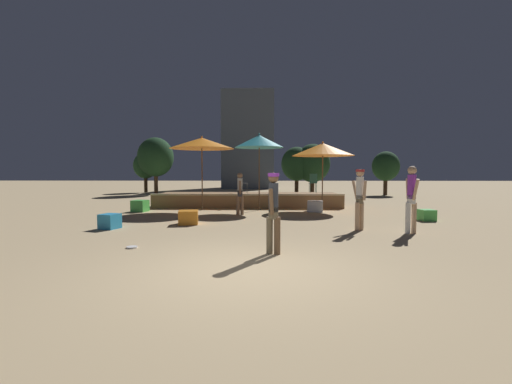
{
  "coord_description": "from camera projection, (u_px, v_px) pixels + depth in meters",
  "views": [
    {
      "loc": [
        0.28,
        -5.73,
        1.66
      ],
      "look_at": [
        0.0,
        5.93,
        0.98
      ],
      "focal_mm": 24.0,
      "sensor_mm": 36.0,
      "label": 1
    }
  ],
  "objects": [
    {
      "name": "cube_seat_2",
      "position": [
        427.0,
        215.0,
        11.68
      ],
      "size": [
        0.51,
        0.51,
        0.38
      ],
      "rotation": [
        0.0,
        0.0,
        0.09
      ],
      "color": "#4CC651",
      "rests_on": "ground"
    },
    {
      "name": "cube_seat_4",
      "position": [
        110.0,
        221.0,
        10.01
      ],
      "size": [
        0.6,
        0.6,
        0.43
      ],
      "rotation": [
        0.0,
        0.0,
        -0.3
      ],
      "color": "#2D9EDB",
      "rests_on": "ground"
    },
    {
      "name": "cube_seat_1",
      "position": [
        188.0,
        217.0,
        10.87
      ],
      "size": [
        0.69,
        0.69,
        0.44
      ],
      "rotation": [
        0.0,
        0.0,
        0.16
      ],
      "color": "orange",
      "rests_on": "ground"
    },
    {
      "name": "cube_seat_0",
      "position": [
        315.0,
        206.0,
        14.35
      ],
      "size": [
        0.72,
        0.72,
        0.44
      ],
      "rotation": [
        0.0,
        0.0,
        -0.15
      ],
      "color": "white",
      "rests_on": "ground"
    },
    {
      "name": "bistro_chair_1",
      "position": [
        242.0,
        181.0,
        16.15
      ],
      "size": [
        0.4,
        0.4,
        0.9
      ],
      "rotation": [
        0.0,
        0.0,
        1.6
      ],
      "color": "#47474C",
      "rests_on": "wooden_deck"
    },
    {
      "name": "background_tree_1",
      "position": [
        386.0,
        166.0,
        24.49
      ],
      "size": [
        1.92,
        1.92,
        3.14
      ],
      "color": "#3D2B1C",
      "rests_on": "ground"
    },
    {
      "name": "person_2",
      "position": [
        411.0,
        196.0,
        9.18
      ],
      "size": [
        0.3,
        0.55,
        1.82
      ],
      "rotation": [
        0.0,
        0.0,
        0.18
      ],
      "color": "white",
      "rests_on": "ground"
    },
    {
      "name": "cube_seat_3",
      "position": [
        140.0,
        206.0,
        14.35
      ],
      "size": [
        0.66,
        0.66,
        0.48
      ],
      "rotation": [
        0.0,
        0.0,
        -0.17
      ],
      "color": "#4CC651",
      "rests_on": "ground"
    },
    {
      "name": "frisbee_disc",
      "position": [
        132.0,
        247.0,
        7.47
      ],
      "size": [
        0.23,
        0.23,
        0.03
      ],
      "color": "white",
      "rests_on": "ground"
    },
    {
      "name": "ground_plane",
      "position": [
        248.0,
        269.0,
        5.82
      ],
      "size": [
        120.0,
        120.0,
        0.0
      ],
      "primitive_type": "plane",
      "color": "tan"
    },
    {
      "name": "background_tree_0",
      "position": [
        313.0,
        163.0,
        24.44
      ],
      "size": [
        2.49,
        2.49,
        3.67
      ],
      "color": "#3D2B1C",
      "rests_on": "ground"
    },
    {
      "name": "patio_umbrella_1",
      "position": [
        202.0,
        143.0,
        14.72
      ],
      "size": [
        2.78,
        2.78,
        3.22
      ],
      "color": "brown",
      "rests_on": "ground"
    },
    {
      "name": "background_tree_3",
      "position": [
        297.0,
        164.0,
        24.57
      ],
      "size": [
        2.21,
        2.21,
        3.47
      ],
      "color": "#3D2B1C",
      "rests_on": "ground"
    },
    {
      "name": "patio_umbrella_2",
      "position": [
        323.0,
        150.0,
        14.9
      ],
      "size": [
        2.7,
        2.7,
        3.0
      ],
      "color": "brown",
      "rests_on": "ground"
    },
    {
      "name": "wooden_deck",
      "position": [
        248.0,
        200.0,
        16.81
      ],
      "size": [
        8.79,
        2.74,
        0.68
      ],
      "color": "olive",
      "rests_on": "ground"
    },
    {
      "name": "person_3",
      "position": [
        273.0,
        209.0,
        6.86
      ],
      "size": [
        0.28,
        0.46,
        1.65
      ],
      "rotation": [
        0.0,
        0.0,
        2.86
      ],
      "color": "brown",
      "rests_on": "ground"
    },
    {
      "name": "person_0",
      "position": [
        240.0,
        193.0,
        13.23
      ],
      "size": [
        0.29,
        0.52,
        1.63
      ],
      "rotation": [
        0.0,
        0.0,
        0.09
      ],
      "color": "#997051",
      "rests_on": "ground"
    },
    {
      "name": "patio_umbrella_0",
      "position": [
        259.0,
        141.0,
        14.7
      ],
      "size": [
        2.11,
        2.11,
        3.33
      ],
      "color": "brown",
      "rests_on": "ground"
    },
    {
      "name": "person_1",
      "position": [
        360.0,
        196.0,
        9.68
      ],
      "size": [
        0.36,
        0.47,
        1.74
      ],
      "rotation": [
        0.0,
        0.0,
        3.74
      ],
      "color": "tan",
      "rests_on": "ground"
    },
    {
      "name": "distant_building",
      "position": [
        248.0,
        141.0,
        35.18
      ],
      "size": [
        5.14,
        4.42,
        9.7
      ],
      "color": "#4C5666",
      "rests_on": "ground"
    },
    {
      "name": "bistro_chair_0",
      "position": [
        313.0,
        181.0,
        16.35
      ],
      "size": [
        0.4,
        0.4,
        0.9
      ],
      "rotation": [
        0.0,
        0.0,
        3.16
      ],
      "color": "#1E4C47",
      "rests_on": "wooden_deck"
    },
    {
      "name": "background_tree_4",
      "position": [
        146.0,
        166.0,
        27.8
      ],
      "size": [
        1.93,
        1.93,
        3.25
      ],
      "color": "#3D2B1C",
      "rests_on": "ground"
    },
    {
      "name": "background_tree_2",
      "position": [
        156.0,
        157.0,
        25.11
      ],
      "size": [
        2.6,
        2.6,
        4.2
      ],
      "color": "#3D2B1C",
      "rests_on": "ground"
    }
  ]
}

